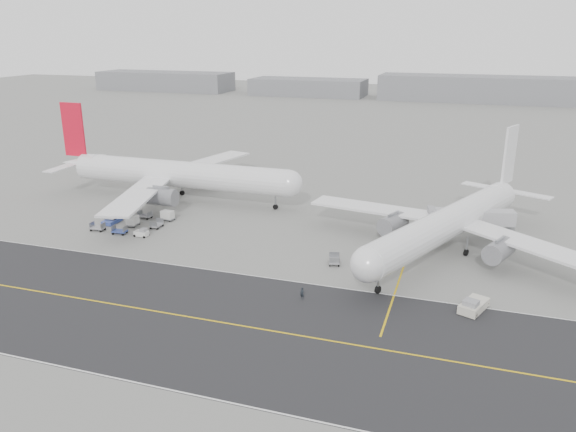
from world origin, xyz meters
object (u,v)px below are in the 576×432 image
(airliner_b, at_px, (450,222))
(jet_bridge, at_px, (472,219))
(airliner_a, at_px, (175,174))
(ground_crew_a, at_px, (302,293))
(pushback_tug, at_px, (473,306))

(airliner_b, xyz_separation_m, jet_bridge, (3.83, 7.06, -1.30))
(airliner_a, distance_m, ground_crew_a, 59.93)
(airliner_b, relative_size, jet_bridge, 3.20)
(airliner_a, relative_size, airliner_b, 1.16)
(pushback_tug, xyz_separation_m, jet_bridge, (-0.91, 29.51, 3.59))
(airliner_a, distance_m, pushback_tug, 77.50)
(airliner_b, relative_size, pushback_tug, 7.52)
(airliner_a, height_order, pushback_tug, airliner_a)
(ground_crew_a, bearing_deg, jet_bridge, 72.19)
(ground_crew_a, bearing_deg, airliner_a, 154.21)
(airliner_b, distance_m, pushback_tug, 23.46)
(airliner_a, relative_size, jet_bridge, 3.71)
(airliner_a, xyz_separation_m, pushback_tug, (68.11, -36.57, -5.43))
(pushback_tug, distance_m, jet_bridge, 29.74)
(airliner_a, height_order, airliner_b, airliner_a)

